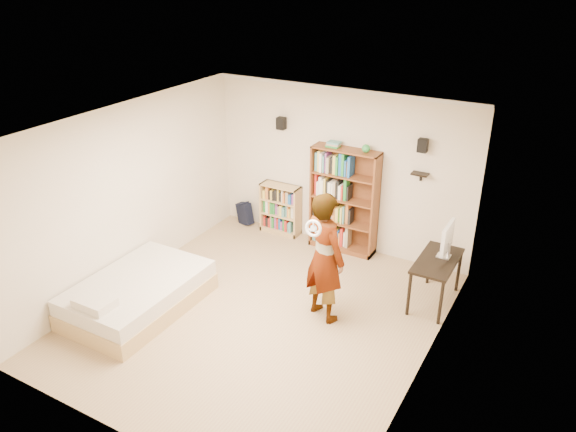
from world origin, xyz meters
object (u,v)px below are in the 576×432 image
Objects in this scene: low_bookshelf at (281,209)px; person at (324,257)px; daybed at (138,290)px; computer_desk at (435,281)px; tall_bookshelf at (344,201)px.

low_bookshelf is 0.49× the size of person.
computer_desk is at bearing 31.55° from daybed.
computer_desk reaches higher than daybed.
low_bookshelf is 3.15m from computer_desk.
low_bookshelf is (-1.22, 0.03, -0.43)m from tall_bookshelf.
daybed is at bearing -99.97° from low_bookshelf.
daybed is at bearing 47.29° from person.
tall_bookshelf reaches higher than daybed.
tall_bookshelf is at bearing -51.67° from person.
computer_desk is at bearing -24.83° from tall_bookshelf.
daybed is 1.08× the size of person.
tall_bookshelf is 1.95× the size of low_bookshelf.
person is (-1.23, -1.07, 0.57)m from computer_desk.
person reaches higher than computer_desk.
computer_desk is 1.73m from person.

